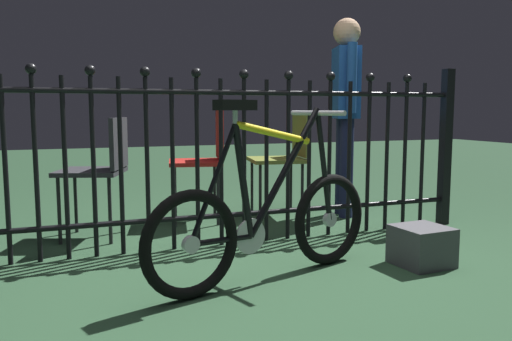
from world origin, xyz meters
The scene contains 8 objects.
ground_plane centered at (0.00, 0.00, 0.00)m, with size 20.00×20.00×0.00m, color #26452C.
iron_fence centered at (-0.06, 0.82, 0.60)m, with size 3.57×0.07×1.18m.
bicycle centered at (-0.01, 0.07, 0.31)m, with size 1.38×0.53×0.92m.
chair_olive centered at (0.77, 1.59, 0.52)m, with size 0.50×0.50×0.85m.
chair_charcoal centered at (-0.73, 1.28, 0.51)m, with size 0.53×0.53×0.82m.
chair_red centered at (0.07, 1.55, 0.54)m, with size 0.48×0.47×0.90m.
person_visitor centered at (1.20, 1.37, 0.95)m, with size 0.26×0.46×1.60m.
display_crate centered at (0.90, -0.01, 0.11)m, with size 0.28×0.28×0.22m, color #4C4C51.
Camera 1 is at (-0.98, -2.35, 0.88)m, focal length 36.37 mm.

